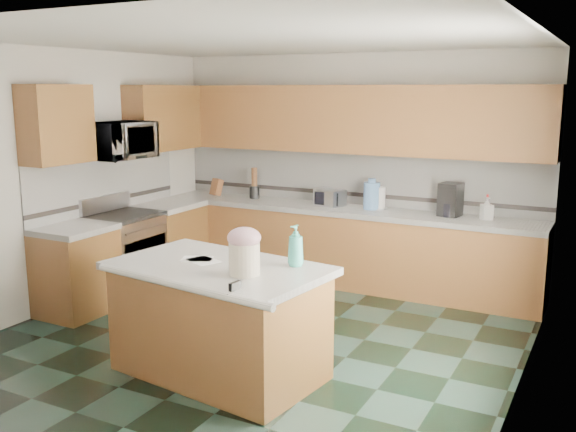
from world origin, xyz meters
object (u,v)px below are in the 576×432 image
Objects in this scene: treat_jar at (244,259)px; soap_bottle_island at (296,246)px; island_top at (218,268)px; toaster_oven at (330,197)px; island_base at (219,323)px; knife_block at (217,187)px; coffee_maker at (451,199)px.

soap_bottle_island is at bearing 64.26° from treat_jar.
island_top is 2.84m from toaster_oven.
soap_bottle_island reaches higher than island_base.
island_base is at bearing -43.77° from knife_block.
coffee_maker is (0.57, 2.59, 0.02)m from soap_bottle_island.
island_base is at bearing 7.49° from island_top.
knife_block is at bearing 144.81° from soap_bottle_island.
soap_bottle_island is (0.56, 0.26, 0.65)m from island_base.
island_top is 4.69× the size of coffee_maker.
knife_block reaches higher than island_base.
treat_jar is at bearing -14.35° from island_top.
treat_jar reaches higher than toaster_oven.
island_top is 3.41m from knife_block.
island_base is 7.41× the size of knife_block.
coffee_maker is at bearing 75.80° from island_base.
soap_bottle_island is at bearing 32.12° from island_top.
treat_jar reaches higher than knife_block.
soap_bottle_island is 0.97× the size of toaster_oven.
soap_bottle_island is 3.56m from knife_block.
island_base is at bearing -144.48° from soap_bottle_island.
coffee_maker reaches higher than knife_block.
island_top is 3.07m from coffee_maker.
island_top is (-0.00, 0.00, 0.46)m from island_base.
island_top is at bearing -43.77° from knife_block.
island_top is at bearing -102.52° from coffee_maker.
treat_jar is (0.33, -0.13, 0.15)m from island_top.
island_base is 3.14m from coffee_maker.
island_base is at bearing -63.32° from toaster_oven.
treat_jar is at bearing -40.71° from knife_block.
island_top is 0.64m from soap_bottle_island.
soap_bottle_island is at bearing -50.87° from toaster_oven.
toaster_oven is at bearing 103.40° from island_top.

